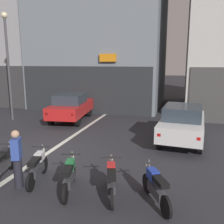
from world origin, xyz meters
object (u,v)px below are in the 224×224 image
at_px(street_lamp, 8,56).
at_px(motorcycle_green_row_centre, 69,176).
at_px(person_by_motorcycles, 17,159).
at_px(motorcycle_white_row_left_mid, 38,166).
at_px(car_white_parked_kerbside, 183,122).
at_px(motorcycle_black_row_leftmost, 4,163).
at_px(motorcycle_red_row_right_mid, 111,180).
at_px(motorcycle_blue_row_rightmost, 156,187).
at_px(car_red_crossing_near, 71,106).

distance_m(street_lamp, motorcycle_green_row_centre, 10.47).
bearing_deg(person_by_motorcycles, motorcycle_white_row_left_mid, 56.99).
bearing_deg(person_by_motorcycles, car_white_parked_kerbside, 51.42).
relative_size(motorcycle_black_row_leftmost, motorcycle_green_row_centre, 1.00).
distance_m(motorcycle_green_row_centre, motorcycle_red_row_right_mid, 1.16).
bearing_deg(street_lamp, car_white_parked_kerbside, -8.97).
height_order(car_white_parked_kerbside, motorcycle_white_row_left_mid, car_white_parked_kerbside).
relative_size(car_white_parked_kerbside, motorcycle_green_row_centre, 2.59).
relative_size(motorcycle_white_row_left_mid, motorcycle_blue_row_rightmost, 1.11).
distance_m(street_lamp, motorcycle_white_row_left_mid, 9.51).
bearing_deg(motorcycle_blue_row_rightmost, person_by_motorcycles, -176.58).
relative_size(motorcycle_black_row_leftmost, motorcycle_blue_row_rightmost, 1.10).
height_order(street_lamp, motorcycle_red_row_right_mid, street_lamp).
height_order(street_lamp, motorcycle_green_row_centre, street_lamp).
distance_m(car_red_crossing_near, motorcycle_black_row_leftmost, 7.54).
height_order(car_white_parked_kerbside, street_lamp, street_lamp).
xyz_separation_m(car_red_crossing_near, motorcycle_white_row_left_mid, (2.37, -7.39, -0.43)).
height_order(car_white_parked_kerbside, motorcycle_green_row_centre, car_white_parked_kerbside).
xyz_separation_m(motorcycle_white_row_left_mid, motorcycle_red_row_right_mid, (2.32, -0.21, 0.00)).
distance_m(car_red_crossing_near, person_by_motorcycles, 8.14).
height_order(car_red_crossing_near, person_by_motorcycles, person_by_motorcycles).
distance_m(motorcycle_white_row_left_mid, motorcycle_blue_row_rightmost, 3.49).
relative_size(street_lamp, motorcycle_green_row_centre, 3.84).
height_order(car_red_crossing_near, motorcycle_black_row_leftmost, car_red_crossing_near).
bearing_deg(motorcycle_black_row_leftmost, motorcycle_red_row_right_mid, -2.79).
xyz_separation_m(car_red_crossing_near, motorcycle_green_row_centre, (3.53, -7.69, -0.43)).
bearing_deg(motorcycle_black_row_leftmost, street_lamp, 125.79).
relative_size(street_lamp, person_by_motorcycles, 3.75).
bearing_deg(street_lamp, car_red_crossing_near, 12.44).
relative_size(motorcycle_white_row_left_mid, motorcycle_red_row_right_mid, 1.02).
xyz_separation_m(street_lamp, person_by_motorcycles, (5.63, -7.09, -3.00)).
bearing_deg(car_white_parked_kerbside, person_by_motorcycles, -128.58).
bearing_deg(car_white_parked_kerbside, motorcycle_black_row_leftmost, -135.98).
distance_m(street_lamp, person_by_motorcycles, 9.54).
distance_m(motorcycle_white_row_left_mid, motorcycle_red_row_right_mid, 2.33).
bearing_deg(person_by_motorcycles, car_red_crossing_near, 104.61).
distance_m(motorcycle_black_row_leftmost, motorcycle_red_row_right_mid, 3.49).
xyz_separation_m(motorcycle_black_row_leftmost, motorcycle_blue_row_rightmost, (4.64, -0.22, 0.00)).
height_order(car_red_crossing_near, car_white_parked_kerbside, same).
height_order(street_lamp, person_by_motorcycles, street_lamp).
relative_size(motorcycle_black_row_leftmost, motorcycle_red_row_right_mid, 1.01).
height_order(street_lamp, motorcycle_white_row_left_mid, street_lamp).
bearing_deg(motorcycle_blue_row_rightmost, motorcycle_white_row_left_mid, 175.72).
xyz_separation_m(motorcycle_red_row_right_mid, person_by_motorcycles, (-2.64, -0.27, 0.40)).
bearing_deg(motorcycle_black_row_leftmost, car_red_crossing_near, 99.24).
bearing_deg(motorcycle_blue_row_rightmost, car_red_crossing_near, 127.40).
height_order(motorcycle_white_row_left_mid, person_by_motorcycles, person_by_motorcycles).
bearing_deg(motorcycle_blue_row_rightmost, motorcycle_black_row_leftmost, 177.31).
distance_m(motorcycle_green_row_centre, motorcycle_blue_row_rightmost, 2.32).
bearing_deg(car_red_crossing_near, street_lamp, -167.56).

